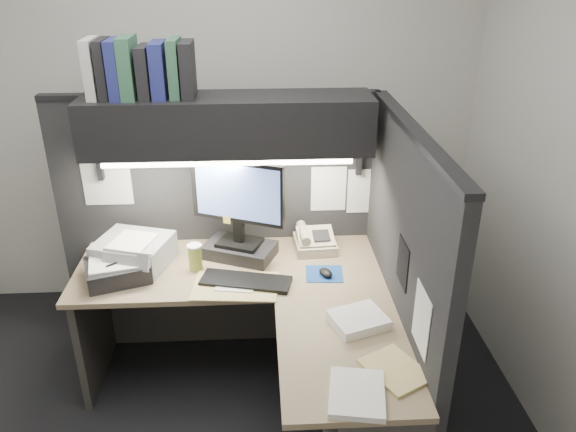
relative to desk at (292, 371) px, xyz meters
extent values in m
cube|color=beige|center=(-0.43, 1.50, 0.91)|extent=(3.50, 0.04, 2.70)
cube|color=black|center=(-0.40, 0.93, 0.36)|extent=(1.90, 0.06, 1.60)
cube|color=black|center=(0.55, 0.18, 0.36)|extent=(0.06, 1.50, 1.60)
cube|color=#846C54|center=(-0.33, 0.56, 0.27)|extent=(1.70, 0.68, 0.03)
cube|color=#846C54|center=(0.22, -0.20, 0.27)|extent=(0.60, 0.85, 0.03)
cube|color=#322F2D|center=(-0.33, 0.86, -0.09)|extent=(1.61, 0.02, 0.70)
cube|color=#322F2D|center=(-1.13, 0.56, -0.09)|extent=(0.04, 0.61, 0.70)
cube|color=black|center=(-0.30, 0.75, 1.06)|extent=(1.55, 0.34, 0.30)
cylinder|color=white|center=(-0.30, 0.61, 0.89)|extent=(1.32, 0.04, 0.04)
cube|color=black|center=(-0.26, 0.68, 0.33)|extent=(0.45, 0.37, 0.08)
cube|color=black|center=(-0.26, 0.68, 0.45)|extent=(0.07, 0.06, 0.13)
cube|color=black|center=(-0.26, 0.67, 0.70)|extent=(0.52, 0.25, 0.36)
cube|color=#6081D2|center=(-0.26, 0.66, 0.70)|extent=(0.46, 0.20, 0.32)
cube|color=black|center=(-0.22, 0.38, 0.30)|extent=(0.50, 0.27, 0.02)
cube|color=navy|center=(0.21, 0.45, 0.29)|extent=(0.21, 0.20, 0.00)
ellipsoid|color=black|center=(0.21, 0.43, 0.31)|extent=(0.09, 0.11, 0.04)
cube|color=beige|center=(0.18, 0.74, 0.34)|extent=(0.25, 0.26, 0.10)
cylinder|color=#AFBF4C|center=(-0.50, 0.54, 0.36)|extent=(0.08, 0.08, 0.14)
cube|color=#97999C|center=(-0.85, 0.63, 0.36)|extent=(0.46, 0.42, 0.15)
cube|color=black|center=(-0.91, 0.47, 0.34)|extent=(0.40, 0.36, 0.10)
cube|color=tan|center=(-0.28, 0.35, 0.29)|extent=(0.47, 0.33, 0.01)
cube|color=white|center=(0.31, -0.02, 0.31)|extent=(0.30, 0.28, 0.05)
cube|color=white|center=(0.23, -0.49, 0.30)|extent=(0.26, 0.31, 0.03)
cube|color=tan|center=(0.42, -0.36, 0.29)|extent=(0.31, 0.33, 0.02)
cube|color=#B9BAB5|center=(-0.98, 0.76, 1.36)|extent=(0.05, 0.22, 0.30)
cube|color=black|center=(-0.91, 0.75, 1.35)|extent=(0.05, 0.22, 0.29)
cube|color=navy|center=(-0.85, 0.74, 1.35)|extent=(0.06, 0.22, 0.30)
cube|color=#2B573E|center=(-0.79, 0.74, 1.36)|extent=(0.07, 0.22, 0.31)
cube|color=black|center=(-0.71, 0.74, 1.34)|extent=(0.06, 0.22, 0.26)
cube|color=navy|center=(-0.64, 0.75, 1.35)|extent=(0.07, 0.22, 0.28)
cube|color=#2B573E|center=(-0.56, 0.76, 1.35)|extent=(0.06, 0.22, 0.29)
cube|color=black|center=(-0.49, 0.75, 1.35)|extent=(0.06, 0.22, 0.28)
cube|color=white|center=(0.27, 0.90, 0.61)|extent=(0.21, 0.00, 0.28)
cube|color=white|center=(0.49, 0.90, 0.59)|extent=(0.21, 0.00, 0.28)
cube|color=white|center=(-1.03, 0.90, 0.71)|extent=(0.28, 0.00, 0.34)
cube|color=black|center=(0.52, 0.05, 0.58)|extent=(0.00, 0.18, 0.22)
cube|color=white|center=(0.52, -0.30, 0.51)|extent=(0.00, 0.21, 0.28)
camera|label=1|loc=(-0.14, -2.19, 1.89)|focal=35.00mm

